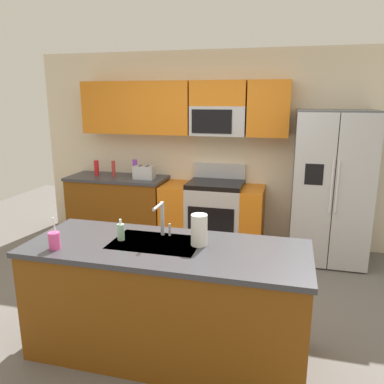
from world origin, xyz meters
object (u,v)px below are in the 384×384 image
object	(u,v)px
drink_cup_pink	(54,240)
soap_dispenser	(121,232)
range_oven	(212,215)
bottle_purple	(135,168)
refrigerator	(330,187)
paper_towel_roll	(199,230)
sink_faucet	(162,216)
pepper_mill	(113,169)
toaster	(144,172)
bottle_red	(97,168)

from	to	relation	value
drink_cup_pink	soap_dispenser	xyz separation A→B (m)	(0.40, 0.29, 0.00)
range_oven	drink_cup_pink	distance (m)	2.70
soap_dispenser	bottle_purple	bearing A→B (deg)	110.13
refrigerator	drink_cup_pink	xyz separation A→B (m)	(-2.14, -2.49, 0.04)
range_oven	paper_towel_roll	world-z (taller)	paper_towel_roll
drink_cup_pink	soap_dispenser	size ratio (longest dim) A/B	1.45
refrigerator	paper_towel_roll	distance (m)	2.43
range_oven	sink_faucet	xyz separation A→B (m)	(0.01, -2.11, 0.62)
range_oven	refrigerator	world-z (taller)	refrigerator
range_oven	sink_faucet	bearing A→B (deg)	-89.67
bottle_purple	drink_cup_pink	distance (m)	2.63
pepper_mill	sink_faucet	size ratio (longest dim) A/B	0.79
bottle_purple	paper_towel_roll	size ratio (longest dim) A/B	1.04
paper_towel_roll	toaster	bearing A→B (deg)	120.85
toaster	range_oven	bearing A→B (deg)	3.16
pepper_mill	drink_cup_pink	distance (m)	2.67
sink_faucet	drink_cup_pink	xyz separation A→B (m)	(-0.68, -0.45, -0.10)
bottle_red	paper_towel_roll	size ratio (longest dim) A/B	0.89
toaster	sink_faucet	size ratio (longest dim) A/B	0.99
toaster	paper_towel_roll	xyz separation A→B (m)	(1.29, -2.17, 0.03)
range_oven	paper_towel_roll	size ratio (longest dim) A/B	5.67
pepper_mill	paper_towel_roll	xyz separation A→B (m)	(1.77, -2.22, 0.01)
bottle_purple	sink_faucet	bearing A→B (deg)	-62.19
bottle_red	soap_dispenser	bearing A→B (deg)	-57.98
pepper_mill	bottle_red	world-z (taller)	pepper_mill
pepper_mill	paper_towel_roll	size ratio (longest dim) A/B	0.93
refrigerator	sink_faucet	distance (m)	2.51
refrigerator	pepper_mill	distance (m)	2.90
range_oven	toaster	world-z (taller)	range_oven
toaster	drink_cup_pink	world-z (taller)	drink_cup_pink
bottle_purple	pepper_mill	bearing A→B (deg)	-173.93
toaster	soap_dispenser	world-z (taller)	toaster
drink_cup_pink	soap_dispenser	distance (m)	0.49
refrigerator	paper_towel_roll	world-z (taller)	refrigerator
bottle_purple	bottle_red	distance (m)	0.59
bottle_red	sink_faucet	xyz separation A→B (m)	(1.72, -2.13, 0.06)
drink_cup_pink	bottle_purple	bearing A→B (deg)	99.79
bottle_red	soap_dispenser	size ratio (longest dim) A/B	1.26
paper_towel_roll	pepper_mill	bearing A→B (deg)	128.67
refrigerator	pepper_mill	xyz separation A→B (m)	(-2.90, 0.07, 0.09)
toaster	drink_cup_pink	bearing A→B (deg)	-83.62
range_oven	bottle_red	size ratio (longest dim) A/B	6.34
paper_towel_roll	refrigerator	bearing A→B (deg)	62.31
bottle_purple	paper_towel_roll	world-z (taller)	bottle_purple
paper_towel_roll	drink_cup_pink	bearing A→B (deg)	-161.34
pepper_mill	bottle_purple	bearing A→B (deg)	6.07
refrigerator	soap_dispenser	distance (m)	2.81
bottle_purple	soap_dispenser	bearing A→B (deg)	-69.87
range_oven	pepper_mill	world-z (taller)	pepper_mill
range_oven	drink_cup_pink	size ratio (longest dim) A/B	5.50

